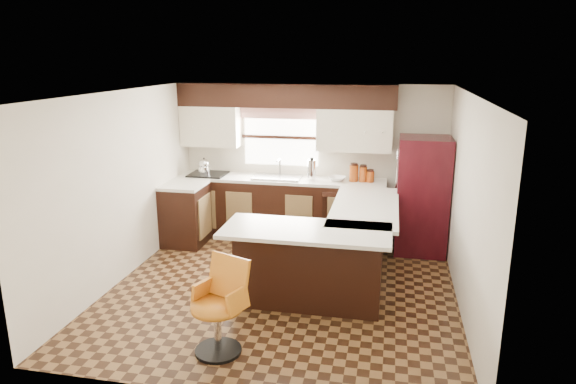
% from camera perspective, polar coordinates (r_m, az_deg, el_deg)
% --- Properties ---
extents(floor, '(4.40, 4.40, 0.00)m').
position_cam_1_polar(floor, '(6.56, -0.50, -10.49)').
color(floor, '#49301A').
rests_on(floor, ground).
extents(ceiling, '(4.40, 4.40, 0.00)m').
position_cam_1_polar(ceiling, '(5.94, -0.55, 10.92)').
color(ceiling, silver).
rests_on(ceiling, wall_back).
extents(wall_back, '(4.40, 0.00, 4.40)m').
position_cam_1_polar(wall_back, '(8.25, 2.67, 3.62)').
color(wall_back, beige).
rests_on(wall_back, floor).
extents(wall_front, '(4.40, 0.00, 4.40)m').
position_cam_1_polar(wall_front, '(4.13, -6.98, -8.21)').
color(wall_front, beige).
rests_on(wall_front, floor).
extents(wall_left, '(0.00, 4.40, 4.40)m').
position_cam_1_polar(wall_left, '(6.88, -17.90, 0.61)').
color(wall_left, beige).
rests_on(wall_left, floor).
extents(wall_right, '(0.00, 4.40, 4.40)m').
position_cam_1_polar(wall_right, '(6.07, 19.25, -1.34)').
color(wall_right, beige).
rests_on(wall_right, floor).
extents(base_cab_back, '(3.30, 0.60, 0.90)m').
position_cam_1_polar(base_cab_back, '(8.22, -0.82, -1.79)').
color(base_cab_back, black).
rests_on(base_cab_back, floor).
extents(base_cab_left, '(0.60, 0.70, 0.90)m').
position_cam_1_polar(base_cab_left, '(8.03, -11.29, -2.51)').
color(base_cab_left, black).
rests_on(base_cab_left, floor).
extents(counter_back, '(3.30, 0.60, 0.04)m').
position_cam_1_polar(counter_back, '(8.10, -0.83, 1.41)').
color(counter_back, silver).
rests_on(counter_back, base_cab_back).
extents(counter_left, '(0.60, 0.70, 0.04)m').
position_cam_1_polar(counter_left, '(7.90, -11.47, 0.76)').
color(counter_left, silver).
rests_on(counter_left, base_cab_left).
extents(soffit, '(3.40, 0.35, 0.36)m').
position_cam_1_polar(soffit, '(8.01, -0.32, 10.67)').
color(soffit, black).
rests_on(soffit, wall_back).
extents(upper_cab_left, '(0.94, 0.35, 0.64)m').
position_cam_1_polar(upper_cab_left, '(8.39, -8.55, 7.27)').
color(upper_cab_left, beige).
rests_on(upper_cab_left, wall_back).
extents(upper_cab_right, '(1.14, 0.35, 0.64)m').
position_cam_1_polar(upper_cab_right, '(7.91, 7.42, 6.85)').
color(upper_cab_right, beige).
rests_on(upper_cab_right, wall_back).
extents(window_pane, '(1.20, 0.02, 0.90)m').
position_cam_1_polar(window_pane, '(8.26, -0.77, 6.11)').
color(window_pane, white).
rests_on(window_pane, wall_back).
extents(valance, '(1.30, 0.06, 0.18)m').
position_cam_1_polar(valance, '(8.17, -0.84, 8.77)').
color(valance, '#D19B93').
rests_on(valance, wall_back).
extents(sink, '(0.75, 0.45, 0.03)m').
position_cam_1_polar(sink, '(8.08, -1.21, 1.65)').
color(sink, '#B2B2B7').
rests_on(sink, counter_back).
extents(dishwasher, '(0.58, 0.03, 0.78)m').
position_cam_1_polar(dishwasher, '(7.81, 5.93, -2.93)').
color(dishwasher, black).
rests_on(dishwasher, floor).
extents(cooktop, '(0.58, 0.50, 0.02)m').
position_cam_1_polar(cooktop, '(8.40, -8.88, 1.97)').
color(cooktop, black).
rests_on(cooktop, counter_back).
extents(peninsula_long, '(0.60, 1.95, 0.90)m').
position_cam_1_polar(peninsula_long, '(6.85, 8.02, -5.43)').
color(peninsula_long, black).
rests_on(peninsula_long, floor).
extents(peninsula_return, '(1.65, 0.60, 0.90)m').
position_cam_1_polar(peninsula_return, '(5.99, 2.33, -8.31)').
color(peninsula_return, black).
rests_on(peninsula_return, floor).
extents(counter_pen_long, '(0.84, 1.95, 0.04)m').
position_cam_1_polar(counter_pen_long, '(6.70, 8.59, -1.66)').
color(counter_pen_long, silver).
rests_on(counter_pen_long, peninsula_long).
extents(counter_pen_return, '(1.89, 0.84, 0.04)m').
position_cam_1_polar(counter_pen_return, '(5.74, 2.04, -4.31)').
color(counter_pen_return, silver).
rests_on(counter_pen_return, peninsula_return).
extents(refrigerator, '(0.73, 0.70, 1.70)m').
position_cam_1_polar(refrigerator, '(7.68, 14.69, -0.38)').
color(refrigerator, '#370910').
rests_on(refrigerator, floor).
extents(bar_chair, '(0.65, 0.65, 0.94)m').
position_cam_1_polar(bar_chair, '(5.08, -7.92, -12.68)').
color(bar_chair, orange).
rests_on(bar_chair, floor).
extents(kettle, '(0.19, 0.19, 0.25)m').
position_cam_1_polar(kettle, '(8.40, -9.30, 2.92)').
color(kettle, silver).
rests_on(kettle, cooktop).
extents(percolator, '(0.13, 0.13, 0.31)m').
position_cam_1_polar(percolator, '(7.97, 2.63, 2.49)').
color(percolator, silver).
rests_on(percolator, counter_back).
extents(mixing_bowl, '(0.33, 0.33, 0.06)m').
position_cam_1_polar(mixing_bowl, '(7.95, 5.50, 1.49)').
color(mixing_bowl, white).
rests_on(mixing_bowl, counter_back).
extents(canister_large, '(0.14, 0.14, 0.25)m').
position_cam_1_polar(canister_large, '(7.92, 7.32, 2.09)').
color(canister_large, '#913A0E').
rests_on(canister_large, counter_back).
extents(canister_med, '(0.12, 0.12, 0.23)m').
position_cam_1_polar(canister_med, '(7.92, 8.34, 1.96)').
color(canister_med, '#913A0E').
rests_on(canister_med, counter_back).
extents(canister_small, '(0.12, 0.12, 0.16)m').
position_cam_1_polar(canister_small, '(7.92, 9.11, 1.69)').
color(canister_small, '#913A0E').
rests_on(canister_small, counter_back).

